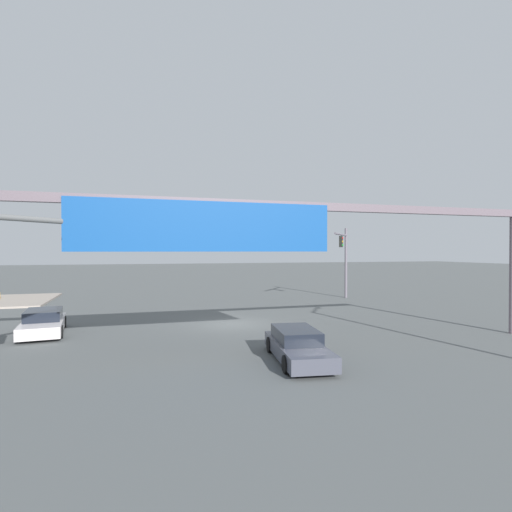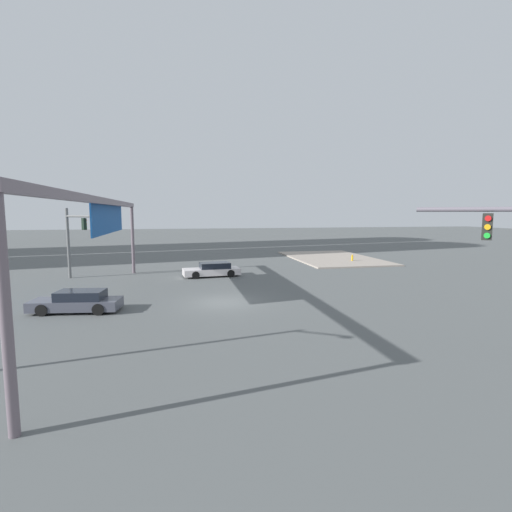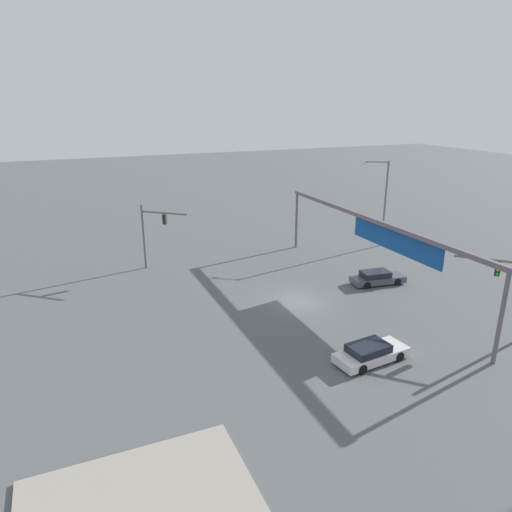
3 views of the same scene
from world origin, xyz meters
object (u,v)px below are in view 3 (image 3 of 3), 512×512
Objects in this scene: traffic_signal_opposite_side at (152,228)px; sedan_car_approaching at (377,278)px; sedan_car_waiting_far at (371,353)px; streetlamp_curved_arm at (383,198)px.

sedan_car_approaching is at bearing 6.01° from traffic_signal_opposite_side.
traffic_signal_opposite_side is 21.28m from sedan_car_approaching.
sedan_car_waiting_far is at bearing -121.01° from sedan_car_approaching.
sedan_car_approaching is 13.50m from sedan_car_waiting_far.
sedan_car_waiting_far is (10.53, -8.45, 0.00)m from sedan_car_approaching.
sedan_car_approaching and sedan_car_waiting_far have the same top height.
sedan_car_approaching is at bearing 83.03° from streetlamp_curved_arm.
traffic_signal_opposite_side reaches higher than sedan_car_waiting_far.
traffic_signal_opposite_side is 0.67× the size of streetlamp_curved_arm.
streetlamp_curved_arm is at bearing 45.91° from sedan_car_waiting_far.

